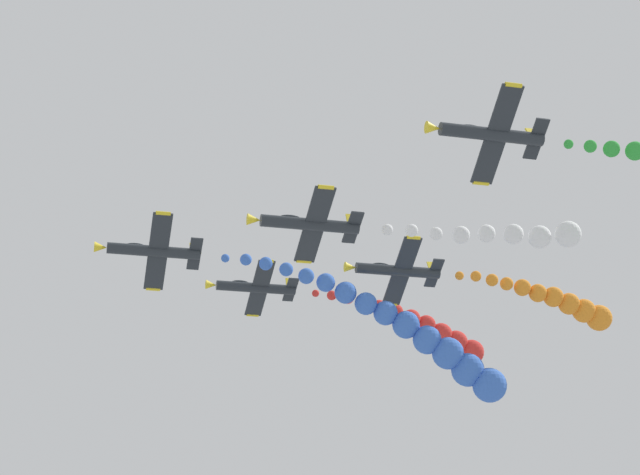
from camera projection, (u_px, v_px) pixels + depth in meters
airplane_lead at (152, 251)px, 97.23m from camera, size 7.89×10.35×5.99m
smoke_trail_lead at (425, 342)px, 99.71m from camera, size 4.73×28.61×14.19m
airplane_left_inner at (308, 224)px, 89.22m from camera, size 8.62×10.35×4.78m
smoke_trail_left_inner at (518, 234)px, 90.96m from camera, size 6.08×17.50×2.43m
airplane_right_inner at (255, 287)px, 112.41m from camera, size 8.71×10.35×4.61m
smoke_trail_right_inner at (433, 332)px, 116.89m from camera, size 3.30×21.12×7.55m
airplane_left_outer at (396, 270)px, 103.11m from camera, size 8.26×10.35×5.44m
smoke_trail_left_outer at (565, 304)px, 107.45m from camera, size 2.97×18.23×5.42m
airplane_right_outer at (490, 134)px, 81.84m from camera, size 7.80×10.35×6.11m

